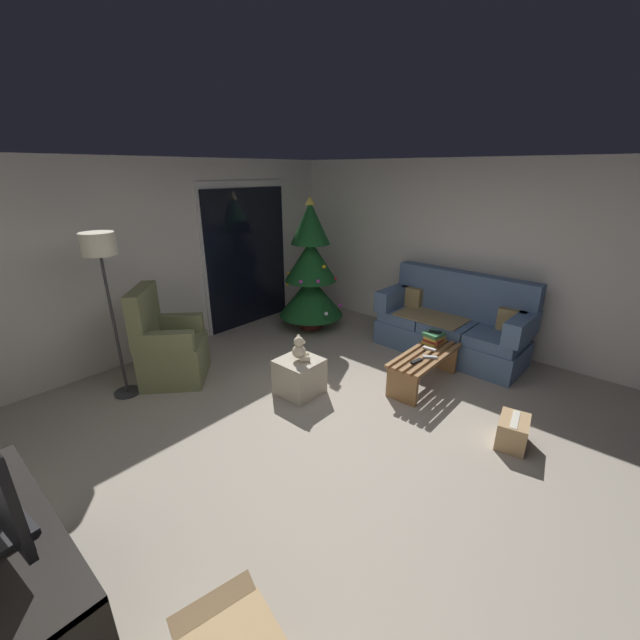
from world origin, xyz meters
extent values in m
plane|color=#9E9384|center=(0.00, 0.00, 0.00)|extent=(7.00, 7.00, 0.00)
cube|color=silver|center=(0.00, 3.06, 1.25)|extent=(5.72, 0.12, 2.50)
cube|color=silver|center=(2.86, 0.00, 1.25)|extent=(0.12, 6.00, 2.50)
cube|color=silver|center=(1.28, 2.99, 1.10)|extent=(1.60, 0.02, 2.20)
cube|color=black|center=(1.28, 2.97, 1.05)|extent=(1.50, 0.02, 2.10)
cube|color=slate|center=(2.25, 0.03, 0.17)|extent=(0.82, 1.92, 0.34)
cube|color=slate|center=(2.21, -0.59, 0.41)|extent=(0.70, 0.62, 0.14)
cube|color=slate|center=(2.23, 0.03, 0.41)|extent=(0.70, 0.62, 0.14)
cube|color=slate|center=(2.25, 0.65, 0.41)|extent=(0.70, 0.62, 0.14)
cube|color=slate|center=(2.55, 0.02, 0.78)|extent=(0.26, 1.91, 0.60)
cube|color=slate|center=(2.22, -0.84, 0.62)|extent=(0.77, 0.22, 0.28)
cube|color=slate|center=(2.28, 0.90, 0.62)|extent=(0.77, 0.22, 0.28)
cube|color=#997F51|center=(2.22, 0.28, 0.49)|extent=(0.63, 0.92, 0.02)
cube|color=#997F51|center=(2.39, -0.68, 0.62)|extent=(0.13, 0.32, 0.28)
cube|color=#997F51|center=(2.43, 0.72, 0.62)|extent=(0.13, 0.32, 0.28)
cube|color=olive|center=(1.29, -0.29, 0.37)|extent=(1.10, 0.05, 0.04)
cube|color=olive|center=(1.29, -0.20, 0.37)|extent=(1.10, 0.05, 0.04)
cube|color=olive|center=(1.29, -0.11, 0.37)|extent=(1.10, 0.05, 0.04)
cube|color=olive|center=(1.29, -0.03, 0.37)|extent=(1.10, 0.05, 0.04)
cube|color=olive|center=(1.29, 0.06, 0.37)|extent=(1.10, 0.05, 0.04)
cube|color=olive|center=(0.80, -0.11, 0.18)|extent=(0.05, 0.36, 0.35)
cube|color=olive|center=(1.78, -0.11, 0.18)|extent=(0.05, 0.36, 0.35)
cube|color=silver|center=(1.42, -0.10, 0.40)|extent=(0.05, 0.16, 0.02)
cube|color=black|center=(1.03, -0.14, 0.40)|extent=(0.16, 0.07, 0.02)
cube|color=#ADADB2|center=(1.23, -0.20, 0.40)|extent=(0.12, 0.16, 0.02)
cube|color=#B79333|center=(1.63, -0.04, 0.40)|extent=(0.27, 0.22, 0.03)
cube|color=#A32D28|center=(1.63, -0.04, 0.43)|extent=(0.21, 0.19, 0.04)
cube|color=#B79333|center=(1.63, -0.05, 0.47)|extent=(0.25, 0.19, 0.03)
cube|color=#337042|center=(1.62, -0.04, 0.51)|extent=(0.24, 0.23, 0.04)
cube|color=black|center=(1.64, -0.05, 0.53)|extent=(0.11, 0.16, 0.01)
cylinder|color=#4C1E19|center=(1.74, 2.07, 0.05)|extent=(0.36, 0.36, 0.10)
cylinder|color=brown|center=(1.74, 2.07, 0.16)|extent=(0.08, 0.08, 0.12)
cone|color=#14471E|center=(1.74, 2.07, 0.52)|extent=(0.99, 0.99, 0.61)
cone|color=#14471E|center=(1.74, 2.07, 1.08)|extent=(0.79, 0.79, 0.61)
cone|color=#14471E|center=(1.74, 2.07, 1.63)|extent=(0.58, 0.58, 0.61)
sphere|color=gold|center=(2.05, 2.25, 0.82)|extent=(0.06, 0.06, 0.06)
sphere|color=red|center=(1.95, 2.25, 1.15)|extent=(0.06, 0.06, 0.06)
sphere|color=#1E8C33|center=(1.71, 2.25, 1.50)|extent=(0.06, 0.06, 0.06)
sphere|color=#B233A5|center=(1.40, 1.95, 0.84)|extent=(0.06, 0.06, 0.06)
sphere|color=gold|center=(1.62, 2.45, 0.66)|extent=(0.06, 0.06, 0.06)
sphere|color=#B233A5|center=(1.74, 1.84, 1.37)|extent=(0.06, 0.06, 0.06)
sphere|color=#B233A5|center=(1.56, 1.76, 0.85)|extent=(0.06, 0.06, 0.06)
sphere|color=#B233A5|center=(2.09, 2.08, 0.88)|extent=(0.06, 0.06, 0.06)
sphere|color=red|center=(1.94, 1.76, 0.80)|extent=(0.06, 0.06, 0.06)
sphere|color=white|center=(1.58, 1.62, 0.38)|extent=(0.06, 0.06, 0.06)
sphere|color=gold|center=(1.69, 1.76, 1.04)|extent=(0.06, 0.06, 0.06)
sphere|color=gold|center=(1.58, 2.38, 0.85)|extent=(0.06, 0.06, 0.06)
sphere|color=#B233A5|center=(1.96, 1.65, 0.40)|extent=(0.06, 0.06, 0.06)
sphere|color=#B233A5|center=(2.01, 2.43, 0.46)|extent=(0.06, 0.06, 0.06)
cone|color=#EAD14C|center=(1.74, 2.07, 1.94)|extent=(0.14, 0.14, 0.12)
cube|color=olive|center=(-0.54, 2.16, 0.16)|extent=(0.96, 0.96, 0.31)
cube|color=olive|center=(-0.54, 2.16, 0.40)|extent=(0.96, 0.96, 0.18)
cube|color=olive|center=(-0.73, 2.34, 0.81)|extent=(0.58, 0.61, 0.64)
cube|color=olive|center=(-0.33, 2.35, 0.60)|extent=(0.52, 0.50, 0.22)
cube|color=olive|center=(-0.71, 1.94, 0.60)|extent=(0.52, 0.50, 0.22)
cylinder|color=#2D2D30|center=(-1.09, 2.27, 0.01)|extent=(0.28, 0.28, 0.02)
cylinder|color=#2D2D30|center=(-1.09, 2.27, 0.80)|extent=(0.03, 0.03, 1.55)
cylinder|color=beige|center=(-1.09, 2.27, 1.67)|extent=(0.32, 0.32, 0.22)
cube|color=black|center=(-2.50, 0.16, 0.02)|extent=(0.40, 1.40, 0.04)
cube|color=black|center=(-2.50, 0.16, 0.74)|extent=(0.40, 1.40, 0.04)
cube|color=black|center=(-2.50, 0.16, 0.38)|extent=(0.40, 0.04, 0.72)
cube|color=black|center=(-2.50, 0.16, 0.38)|extent=(0.40, 1.33, 0.04)
cube|color=black|center=(-2.50, 0.16, 0.77)|extent=(0.24, 0.38, 0.03)
cube|color=#B2A893|center=(0.20, 0.83, 0.20)|extent=(0.44, 0.44, 0.41)
cylinder|color=beige|center=(0.28, 0.83, 0.44)|extent=(0.13, 0.12, 0.06)
cylinder|color=beige|center=(0.22, 0.76, 0.44)|extent=(0.13, 0.12, 0.06)
sphere|color=beige|center=(0.20, 0.83, 0.51)|extent=(0.15, 0.15, 0.15)
sphere|color=beige|center=(0.20, 0.83, 0.62)|extent=(0.11, 0.11, 0.11)
sphere|color=#F4E5C1|center=(0.24, 0.80, 0.61)|extent=(0.04, 0.04, 0.04)
sphere|color=beige|center=(0.23, 0.86, 0.67)|extent=(0.04, 0.04, 0.04)
sphere|color=beige|center=(0.18, 0.80, 0.67)|extent=(0.04, 0.04, 0.04)
sphere|color=beige|center=(0.27, 0.87, 0.52)|extent=(0.06, 0.06, 0.06)
sphere|color=beige|center=(0.17, 0.77, 0.52)|extent=(0.06, 0.06, 0.06)
cube|color=tan|center=(-1.91, -0.64, 0.37)|extent=(0.43, 0.19, 0.06)
cube|color=tan|center=(0.84, -1.24, 0.13)|extent=(0.39, 0.31, 0.26)
cube|color=beige|center=(0.84, -1.24, 0.26)|extent=(0.32, 0.12, 0.00)
camera|label=1|loc=(-2.55, -1.90, 2.35)|focal=22.20mm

